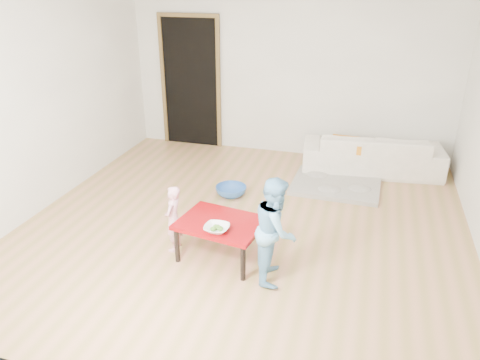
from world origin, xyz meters
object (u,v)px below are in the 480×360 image
at_px(sofa, 372,153).
at_px(child_pink, 173,219).
at_px(child_blue, 276,230).
at_px(bowl, 217,228).
at_px(basin, 231,191).
at_px(red_table, 221,239).

relative_size(sofa, child_pink, 2.72).
bearing_deg(child_pink, child_blue, 79.73).
bearing_deg(bowl, basin, 102.38).
relative_size(child_blue, basin, 2.55).
distance_m(bowl, basin, 1.68).
height_order(sofa, child_blue, child_blue).
bearing_deg(basin, bowl, -77.62).
height_order(sofa, child_pink, child_pink).
xyz_separation_m(red_table, child_blue, (0.59, -0.18, 0.31)).
bearing_deg(basin, child_blue, -59.84).
bearing_deg(basin, sofa, 38.20).
distance_m(red_table, bowl, 0.31).
bearing_deg(bowl, child_blue, 1.51).
bearing_deg(bowl, red_table, 96.10).
bearing_deg(bowl, sofa, 65.10).
xyz_separation_m(sofa, child_blue, (-0.80, -2.95, 0.23)).
relative_size(bowl, child_pink, 0.33).
height_order(red_table, child_pink, child_pink).
relative_size(bowl, child_blue, 0.23).
height_order(bowl, basin, bowl).
xyz_separation_m(bowl, child_blue, (0.57, 0.02, 0.07)).
xyz_separation_m(sofa, basin, (-1.73, -1.36, -0.22)).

